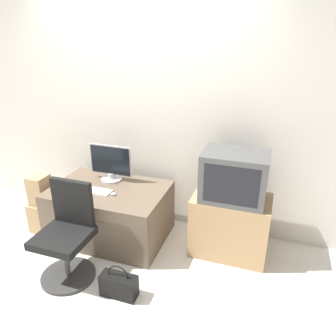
{
  "coord_description": "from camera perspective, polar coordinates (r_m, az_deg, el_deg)",
  "views": [
    {
      "loc": [
        1.39,
        -1.92,
        2.13
      ],
      "look_at": [
        0.4,
        0.95,
        0.83
      ],
      "focal_mm": 35.0,
      "sensor_mm": 36.0,
      "label": 1
    }
  ],
  "objects": [
    {
      "name": "desk",
      "position": [
        3.64,
        -10.02,
        -7.62
      ],
      "size": [
        1.2,
        0.81,
        0.58
      ],
      "color": "brown",
      "rests_on": "ground_plane"
    },
    {
      "name": "ground_plane",
      "position": [
        3.19,
        -13.22,
        -19.54
      ],
      "size": [
        12.0,
        12.0,
        0.0
      ],
      "primitive_type": "plane",
      "color": "beige"
    },
    {
      "name": "mouse",
      "position": [
        3.35,
        -9.49,
        -4.49
      ],
      "size": [
        0.06,
        0.04,
        0.03
      ],
      "color": "silver",
      "rests_on": "desk"
    },
    {
      "name": "cardboard_box_upper",
      "position": [
        3.84,
        -21.46,
        -3.56
      ],
      "size": [
        0.19,
        0.2,
        0.33
      ],
      "color": "#A3845B",
      "rests_on": "cardboard_box_lower"
    },
    {
      "name": "cardboard_box_lower",
      "position": [
        3.99,
        -20.76,
        -7.88
      ],
      "size": [
        0.27,
        0.25,
        0.34
      ],
      "color": "#A3845B",
      "rests_on": "ground_plane"
    },
    {
      "name": "crt_tv",
      "position": [
        3.1,
        11.47,
        -1.48
      ],
      "size": [
        0.6,
        0.42,
        0.47
      ],
      "color": "#474747",
      "rests_on": "side_stand"
    },
    {
      "name": "main_monitor",
      "position": [
        3.61,
        -9.95,
        0.73
      ],
      "size": [
        0.48,
        0.23,
        0.4
      ],
      "color": "#B2B2B7",
      "rests_on": "desk"
    },
    {
      "name": "side_stand",
      "position": [
        3.38,
        10.71,
        -9.76
      ],
      "size": [
        0.75,
        0.47,
        0.63
      ],
      "color": "#A37F56",
      "rests_on": "ground_plane"
    },
    {
      "name": "handbag",
      "position": [
        3.0,
        -8.54,
        -19.51
      ],
      "size": [
        0.32,
        0.14,
        0.31
      ],
      "color": "black",
      "rests_on": "ground_plane"
    },
    {
      "name": "keyboard",
      "position": [
        3.45,
        -12.22,
        -3.96
      ],
      "size": [
        0.29,
        0.14,
        0.01
      ],
      "color": "white",
      "rests_on": "desk"
    },
    {
      "name": "wall_back",
      "position": [
        3.63,
        -4.11,
        9.89
      ],
      "size": [
        4.4,
        0.05,
        2.6
      ],
      "color": "beige",
      "rests_on": "ground_plane"
    },
    {
      "name": "office_chair",
      "position": [
        3.14,
        -17.17,
        -11.49
      ],
      "size": [
        0.5,
        0.5,
        0.9
      ],
      "color": "#333333",
      "rests_on": "ground_plane"
    }
  ]
}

